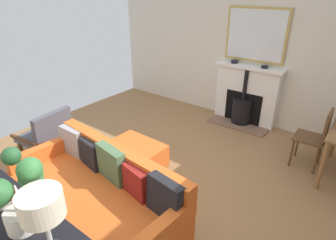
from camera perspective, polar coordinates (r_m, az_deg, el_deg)
The scene contains 14 objects.
ground_plane at distance 3.76m, azimuth -3.13°, elevation -13.33°, with size 5.42×5.80×0.01m, color olive.
wall_left at distance 5.35m, azimuth 16.16°, elevation 14.39°, with size 0.12×5.80×2.79m, color beige.
fireplace at distance 5.38m, azimuth 15.52°, elevation 4.21°, with size 0.55×1.23×1.09m.
mirror_over_mantel at distance 5.19m, azimuth 17.53°, elevation 16.26°, with size 0.04×1.06×0.91m.
mantel_bowl_near at distance 5.31m, azimuth 13.43°, elevation 11.59°, with size 0.12×0.12×0.06m.
mantel_bowl_far at distance 5.12m, azimuth 19.18°, elevation 10.25°, with size 0.12×0.12×0.04m.
sofa at distance 3.16m, azimuth -14.20°, elevation -14.70°, with size 1.06×2.08×0.84m.
ottoman at distance 3.89m, azimuth -6.88°, elevation -7.30°, with size 0.63×0.77×0.41m.
armchair_accent at distance 4.40m, azimuth -23.46°, elevation -2.38°, with size 0.74×0.66×0.80m.
console_table at distance 2.68m, azimuth -29.33°, elevation -17.19°, with size 0.43×1.62×0.77m.
table_lamp_far_end at distance 1.94m, azimuth -24.45°, elevation -15.89°, with size 0.27×0.27×0.49m.
potted_plant at distance 2.19m, azimuth -29.09°, elevation -12.25°, with size 0.48×0.49×0.60m.
book_stack at distance 2.70m, azimuth -31.05°, elevation -13.80°, with size 0.30×0.24×0.08m.
dining_chair_near_fireplace at distance 4.33m, azimuth 28.29°, elevation -2.68°, with size 0.40×0.40×0.89m.
Camera 1 is at (2.19, 1.93, 2.36)m, focal length 29.78 mm.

